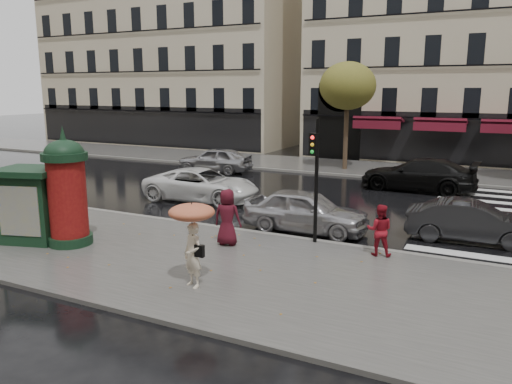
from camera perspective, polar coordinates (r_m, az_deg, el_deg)
The scene contains 20 objects.
ground at distance 14.68m, azimuth -2.71°, elevation -8.29°, with size 160.00×160.00×0.00m, color black.
near_sidewalk at distance 14.25m, azimuth -3.70°, elevation -8.68°, with size 90.00×7.00×0.12m, color #474744.
far_sidewalk at distance 32.14m, azimuth 14.02°, elevation 2.49°, with size 90.00×6.00×0.12m, color #474744.
near_kerb at distance 17.20m, azimuth 2.17°, elevation -5.01°, with size 90.00×0.25×0.14m, color slate.
far_kerb at distance 29.25m, azimuth 12.72°, elevation 1.68°, with size 90.00×0.25×0.14m, color slate.
zebra_crossing at distance 22.22m, azimuth 23.81°, elevation -2.35°, with size 3.60×11.75×0.01m, color silver.
bldg_far_corner at distance 42.50m, azimuth 26.69°, elevation 19.04°, with size 26.00×14.00×22.90m.
bldg_far_left at distance 51.31m, azimuth -8.30°, elevation 18.64°, with size 24.00×14.00×22.90m.
tree_far_left at distance 31.28m, azimuth 10.43°, elevation 11.80°, with size 3.40×3.40×6.64m.
woman_umbrella at distance 12.46m, azimuth -7.30°, elevation -4.43°, with size 1.15×1.15×2.21m.
woman_red at distance 15.32m, azimuth 13.95°, elevation -4.24°, with size 0.76×0.59×1.56m, color maroon.
man_burgundy at distance 15.87m, azimuth -3.30°, elevation -2.88°, with size 0.89×0.58×1.81m, color #480E1A.
morris_column at distance 16.81m, azimuth -20.81°, elevation 0.38°, with size 1.41×1.41×3.80m.
traffic_light at distance 15.85m, azimuth 6.81°, elevation 2.67°, with size 0.28×0.39×4.01m.
newsstand at distance 17.73m, azimuth -24.21°, elevation -1.23°, with size 2.40×2.18×2.42m.
car_silver at distance 17.85m, azimuth 5.70°, elevation -2.14°, with size 1.80×4.48×1.53m, color #A6A6AB.
car_darkgrey at distance 18.09m, azimuth 23.41°, elevation -3.13°, with size 1.45×4.17×1.37m, color black.
car_white at distance 22.84m, azimuth -6.23°, elevation 0.83°, with size 2.44×5.28×1.47m, color white.
car_black at distance 26.22m, azimuth 18.04°, elevation 1.90°, with size 2.27×5.59×1.62m, color black.
car_far_silver at distance 30.60m, azimuth -4.73°, elevation 3.70°, with size 1.83×4.56×1.55m, color #9A9A9F.
Camera 1 is at (6.75, -12.03, 5.02)m, focal length 35.00 mm.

